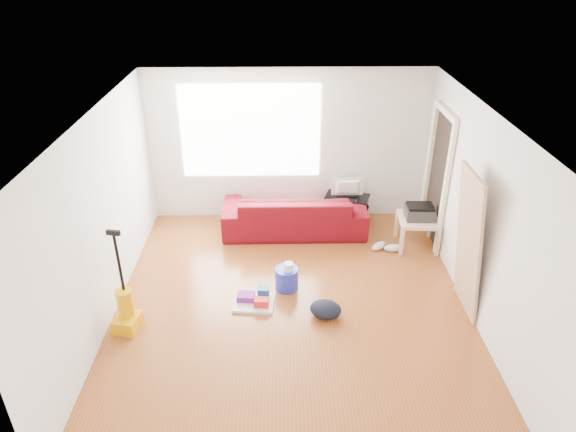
{
  "coord_description": "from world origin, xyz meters",
  "views": [
    {
      "loc": [
        -0.14,
        -5.3,
        4.16
      ],
      "look_at": [
        -0.04,
        0.6,
        0.99
      ],
      "focal_mm": 32.0,
      "sensor_mm": 36.0,
      "label": 1
    }
  ],
  "objects_px": {
    "cleaning_tray": "(255,300)",
    "backpack": "(325,316)",
    "bucket": "(287,288)",
    "sofa": "(294,230)",
    "side_table": "(418,223)",
    "tv_stand": "(347,209)",
    "vacuum": "(126,311)"
  },
  "relations": [
    {
      "from": "tv_stand",
      "to": "bucket",
      "type": "relative_size",
      "value": 2.53
    },
    {
      "from": "tv_stand",
      "to": "backpack",
      "type": "distance_m",
      "value": 2.52
    },
    {
      "from": "cleaning_tray",
      "to": "vacuum",
      "type": "distance_m",
      "value": 1.6
    },
    {
      "from": "backpack",
      "to": "vacuum",
      "type": "xyz_separation_m",
      "value": [
        -2.42,
        -0.16,
        0.25
      ]
    },
    {
      "from": "cleaning_tray",
      "to": "side_table",
      "type": "bearing_deg",
      "value": 30.11
    },
    {
      "from": "sofa",
      "to": "cleaning_tray",
      "type": "bearing_deg",
      "value": 73.5
    },
    {
      "from": "tv_stand",
      "to": "vacuum",
      "type": "bearing_deg",
      "value": -120.92
    },
    {
      "from": "side_table",
      "to": "vacuum",
      "type": "xyz_separation_m",
      "value": [
        -3.95,
        -1.84,
        -0.16
      ]
    },
    {
      "from": "sofa",
      "to": "tv_stand",
      "type": "distance_m",
      "value": 0.95
    },
    {
      "from": "sofa",
      "to": "backpack",
      "type": "height_order",
      "value": "sofa"
    },
    {
      "from": "tv_stand",
      "to": "bucket",
      "type": "height_order",
      "value": "tv_stand"
    },
    {
      "from": "sofa",
      "to": "side_table",
      "type": "distance_m",
      "value": 1.97
    },
    {
      "from": "tv_stand",
      "to": "vacuum",
      "type": "xyz_separation_m",
      "value": [
        -2.96,
        -2.6,
        -0.0
      ]
    },
    {
      "from": "side_table",
      "to": "tv_stand",
      "type": "bearing_deg",
      "value": 142.12
    },
    {
      "from": "tv_stand",
      "to": "cleaning_tray",
      "type": "bearing_deg",
      "value": -105.71
    },
    {
      "from": "cleaning_tray",
      "to": "backpack",
      "type": "height_order",
      "value": "cleaning_tray"
    },
    {
      "from": "sofa",
      "to": "tv_stand",
      "type": "relative_size",
      "value": 2.89
    },
    {
      "from": "bucket",
      "to": "cleaning_tray",
      "type": "xyz_separation_m",
      "value": [
        -0.42,
        -0.33,
        0.06
      ]
    },
    {
      "from": "sofa",
      "to": "backpack",
      "type": "bearing_deg",
      "value": 98.59
    },
    {
      "from": "bucket",
      "to": "backpack",
      "type": "relative_size",
      "value": 0.79
    },
    {
      "from": "tv_stand",
      "to": "cleaning_tray",
      "type": "xyz_separation_m",
      "value": [
        -1.44,
        -2.18,
        -0.19
      ]
    },
    {
      "from": "vacuum",
      "to": "backpack",
      "type": "bearing_deg",
      "value": 14.94
    },
    {
      "from": "sofa",
      "to": "vacuum",
      "type": "relative_size",
      "value": 1.71
    },
    {
      "from": "bucket",
      "to": "vacuum",
      "type": "relative_size",
      "value": 0.23
    },
    {
      "from": "backpack",
      "to": "sofa",
      "type": "bearing_deg",
      "value": 113.98
    },
    {
      "from": "bucket",
      "to": "backpack",
      "type": "height_order",
      "value": "bucket"
    },
    {
      "from": "sofa",
      "to": "side_table",
      "type": "xyz_separation_m",
      "value": [
        1.86,
        -0.5,
        0.4
      ]
    },
    {
      "from": "tv_stand",
      "to": "side_table",
      "type": "xyz_separation_m",
      "value": [
        0.99,
        -0.77,
        0.15
      ]
    },
    {
      "from": "sofa",
      "to": "bucket",
      "type": "bearing_deg",
      "value": 84.58
    },
    {
      "from": "sofa",
      "to": "backpack",
      "type": "relative_size",
      "value": 5.75
    },
    {
      "from": "side_table",
      "to": "backpack",
      "type": "distance_m",
      "value": 2.31
    },
    {
      "from": "cleaning_tray",
      "to": "backpack",
      "type": "distance_m",
      "value": 0.94
    }
  ]
}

